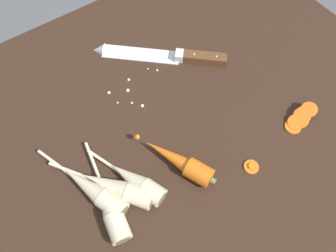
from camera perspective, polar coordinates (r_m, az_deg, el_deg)
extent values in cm
cube|color=#332116|center=(72.35, -0.91, -0.20)|extent=(120.00, 90.00, 4.00)
cube|color=silver|center=(82.62, -5.01, 13.06)|extent=(17.72, 16.76, 0.50)
cone|color=silver|center=(85.24, -12.64, 13.53)|extent=(4.89, 4.95, 3.96)
cube|color=silver|center=(80.88, 2.10, 12.82)|extent=(3.46, 3.52, 2.20)
cube|color=brown|center=(80.81, 6.79, 12.30)|extent=(10.00, 9.50, 2.20)
sphere|color=silver|center=(79.96, 4.83, 13.06)|extent=(0.50, 0.50, 0.50)
sphere|color=silver|center=(80.13, 8.91, 12.56)|extent=(0.50, 0.50, 0.50)
cylinder|color=orange|center=(63.63, 5.70, -8.54)|extent=(5.96, 6.58, 4.20)
cone|color=orange|center=(64.59, 0.70, -5.73)|extent=(8.68, 13.43, 3.99)
sphere|color=orange|center=(66.88, -5.71, -2.03)|extent=(1.20, 1.20, 1.20)
cylinder|color=#5B7F3D|center=(63.39, 8.33, -9.97)|extent=(1.49, 1.39, 1.20)
cylinder|color=beige|center=(61.27, -9.23, -17.97)|extent=(4.82, 5.81, 4.00)
cone|color=beige|center=(63.33, -11.60, -12.01)|extent=(5.31, 9.77, 3.80)
cylinder|color=beige|center=(67.00, -13.58, -6.64)|extent=(2.38, 9.99, 0.70)
cylinder|color=brown|center=(60.73, -8.30, -20.20)|extent=(2.81, 0.77, 2.80)
cylinder|color=beige|center=(62.20, -2.87, -12.13)|extent=(5.35, 5.63, 4.00)
cone|color=beige|center=(63.74, -7.51, -9.06)|extent=(6.42, 8.81, 3.80)
cylinder|color=beige|center=(66.70, -11.78, -6.34)|extent=(3.76, 8.30, 0.70)
cylinder|color=brown|center=(61.79, -1.13, -13.26)|extent=(2.72, 1.29, 2.80)
cylinder|color=beige|center=(62.19, -5.35, -12.71)|extent=(6.37, 6.74, 4.00)
cone|color=beige|center=(63.99, -11.65, -10.23)|extent=(8.58, 10.12, 3.80)
cylinder|color=beige|center=(67.48, -17.38, -8.02)|extent=(6.47, 9.02, 0.70)
cylinder|color=brown|center=(61.75, -2.98, -13.60)|extent=(2.48, 1.83, 2.80)
cylinder|color=beige|center=(62.43, -10.25, -14.03)|extent=(5.64, 6.49, 4.00)
cone|color=beige|center=(64.97, -15.41, -10.08)|extent=(6.92, 10.39, 3.80)
cylinder|color=beige|center=(69.13, -19.90, -6.61)|extent=(4.29, 10.06, 0.70)
cylinder|color=brown|center=(61.72, -8.26, -15.50)|extent=(2.73, 1.25, 2.80)
cylinder|color=orange|center=(75.23, 22.05, -0.10)|extent=(3.65, 3.65, 0.70)
cylinder|color=orange|center=(75.72, 22.47, 0.62)|extent=(3.74, 3.67, 1.78)
cylinder|color=orange|center=(76.10, 23.17, 0.98)|extent=(3.89, 3.84, 2.12)
cylinder|color=orange|center=(76.58, 23.45, 1.72)|extent=(3.94, 3.88, 2.05)
cylinder|color=orange|center=(76.75, 23.75, 2.07)|extent=(3.62, 3.55, 1.93)
cylinder|color=orange|center=(77.54, 24.55, 2.75)|extent=(3.74, 3.67, 1.81)
cylinder|color=orange|center=(67.97, 15.12, -7.24)|extent=(3.22, 3.22, 0.70)
cylinder|color=orange|center=(67.73, 15.18, -7.15)|extent=(1.35, 1.35, 0.16)
sphere|color=silver|center=(79.48, -3.77, 10.55)|extent=(0.41, 0.41, 0.41)
sphere|color=silver|center=(79.02, -2.04, 10.36)|extent=(0.57, 0.57, 0.57)
sphere|color=silver|center=(75.71, -7.48, 6.70)|extent=(0.88, 0.88, 0.88)
sphere|color=silver|center=(74.23, -9.31, 4.36)|extent=(0.46, 0.46, 0.46)
sphere|color=silver|center=(77.61, -7.46, 8.52)|extent=(0.72, 0.72, 0.72)
sphere|color=silver|center=(72.88, -4.80, 3.91)|extent=(0.83, 0.83, 0.83)
sphere|color=silver|center=(73.67, -6.73, 4.36)|extent=(0.57, 0.57, 0.57)
sphere|color=silver|center=(76.08, -10.88, 6.21)|extent=(0.78, 0.78, 0.78)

